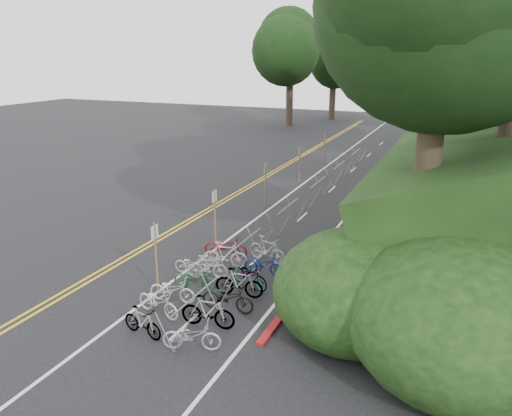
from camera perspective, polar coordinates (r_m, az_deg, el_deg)
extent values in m
plane|color=black|center=(19.21, -13.25, -8.50)|extent=(120.00, 120.00, 0.00)
cube|color=gold|center=(28.18, -4.88, 0.31)|extent=(0.12, 80.00, 0.01)
cube|color=gold|center=(28.04, -4.34, 0.24)|extent=(0.12, 80.00, 0.01)
cube|color=silver|center=(26.90, 1.06, -0.46)|extent=(0.12, 80.00, 0.01)
cube|color=silver|center=(25.70, 9.77, -1.58)|extent=(0.12, 80.00, 0.01)
cube|color=silver|center=(16.18, -8.37, -13.39)|extent=(0.10, 1.60, 0.01)
cube|color=silver|center=(20.94, 0.19, -5.76)|extent=(0.10, 1.60, 0.01)
cube|color=silver|center=(26.22, 5.32, -1.01)|extent=(0.10, 1.60, 0.01)
cube|color=silver|center=(31.76, 8.68, 2.13)|extent=(0.10, 1.60, 0.01)
cube|color=silver|center=(37.43, 11.04, 4.33)|extent=(0.10, 1.60, 0.01)
cube|color=silver|center=(43.20, 12.78, 5.93)|extent=(0.10, 1.60, 0.01)
cube|color=silver|center=(49.02, 14.12, 7.16)|extent=(0.10, 1.60, 0.01)
cube|color=maroon|center=(27.45, 11.78, -0.36)|extent=(0.25, 28.00, 0.10)
cube|color=#382819|center=(36.90, 16.06, 3.90)|extent=(1.40, 44.00, 0.16)
ellipsoid|color=#284C19|center=(18.53, 10.77, -5.78)|extent=(2.00, 2.80, 1.60)
ellipsoid|color=#284C19|center=(22.89, 15.58, -0.27)|extent=(2.60, 3.64, 2.08)
ellipsoid|color=#284C19|center=(28.47, 19.77, 3.66)|extent=(2.20, 3.08, 1.76)
ellipsoid|color=#284C19|center=(34.51, 18.12, 5.34)|extent=(3.00, 4.20, 2.40)
ellipsoid|color=#284C19|center=(40.32, 20.00, 7.02)|extent=(2.40, 3.36, 1.92)
ellipsoid|color=#284C19|center=(44.13, 22.15, 8.50)|extent=(2.80, 3.92, 2.24)
ellipsoid|color=#284C19|center=(21.36, 12.02, -3.10)|extent=(1.80, 2.52, 1.44)
ellipsoid|color=#284C19|center=(32.24, 21.82, 6.05)|extent=(3.20, 4.48, 2.56)
ellipsoid|color=black|center=(16.08, 11.61, -8.88)|extent=(5.28, 6.16, 3.52)
ellipsoid|color=black|center=(14.88, 22.40, -11.23)|extent=(6.24, 7.28, 4.16)
cylinder|color=#2D2319|center=(17.24, 18.85, 3.12)|extent=(0.83, 0.83, 6.12)
cylinder|color=#2D2319|center=(25.84, 24.40, 10.97)|extent=(0.88, 0.88, 7.06)
cylinder|color=#2D2319|center=(41.84, 26.40, 12.68)|extent=(0.85, 0.85, 6.59)
cylinder|color=#2D2319|center=(59.32, 3.85, 12.30)|extent=(0.83, 0.83, 6.12)
ellipsoid|color=black|center=(59.09, 3.96, 17.68)|extent=(8.37, 8.37, 7.95)
cylinder|color=#2D2319|center=(66.09, 8.73, 12.45)|extent=(0.80, 0.80, 5.65)
ellipsoid|color=black|center=(65.87, 8.93, 16.80)|extent=(7.32, 7.32, 6.96)
cylinder|color=gray|center=(15.45, -6.84, -9.88)|extent=(0.05, 2.92, 0.05)
cylinder|color=gray|center=(14.87, -10.39, -13.83)|extent=(0.60, 0.04, 1.17)
cylinder|color=gray|center=(14.61, -8.49, -14.35)|extent=(0.60, 0.04, 1.17)
cylinder|color=gray|center=(16.90, -5.29, -9.58)|extent=(0.60, 0.04, 1.17)
cylinder|color=gray|center=(16.66, -3.57, -9.95)|extent=(0.60, 0.04, 1.17)
cylinder|color=gray|center=(19.70, -1.21, -3.70)|extent=(0.05, 3.00, 0.05)
cylinder|color=gray|center=(18.87, -3.74, -6.60)|extent=(0.58, 0.04, 1.13)
cylinder|color=gray|center=(18.64, -2.20, -6.89)|extent=(0.58, 0.04, 1.13)
cylinder|color=gray|center=(21.21, -0.33, -3.80)|extent=(0.58, 0.04, 1.13)
cylinder|color=gray|center=(21.01, 1.07, -4.01)|extent=(0.58, 0.04, 1.13)
cylinder|color=gray|center=(24.09, 3.69, 0.23)|extent=(0.05, 3.00, 0.05)
cylinder|color=gray|center=(23.12, 1.84, -1.99)|extent=(0.58, 0.04, 1.13)
cylinder|color=gray|center=(22.93, 3.15, -2.17)|extent=(0.58, 0.04, 1.13)
cylinder|color=gray|center=(25.62, 4.13, -0.08)|extent=(0.58, 0.04, 1.13)
cylinder|color=gray|center=(25.45, 5.32, -0.23)|extent=(0.58, 0.04, 1.13)
cylinder|color=gray|center=(28.69, 7.05, 2.93)|extent=(0.05, 3.00, 0.05)
cylinder|color=gray|center=(27.62, 5.63, 1.18)|extent=(0.58, 0.04, 1.13)
cylinder|color=gray|center=(27.46, 6.74, 1.05)|extent=(0.58, 0.04, 1.13)
cylinder|color=gray|center=(30.21, 7.25, 2.53)|extent=(0.58, 0.04, 1.13)
cylinder|color=gray|center=(30.07, 8.28, 2.42)|extent=(0.58, 0.04, 1.13)
cylinder|color=gray|center=(33.40, 9.48, 4.87)|extent=(0.05, 3.00, 0.05)
cylinder|color=gray|center=(32.27, 8.35, 3.44)|extent=(0.58, 0.04, 1.13)
cylinder|color=gray|center=(32.14, 9.31, 3.34)|extent=(0.58, 0.04, 1.13)
cylinder|color=gray|center=(34.91, 9.55, 4.44)|extent=(0.58, 0.04, 1.13)
cylinder|color=gray|center=(34.79, 10.45, 4.35)|extent=(0.58, 0.04, 1.13)
cylinder|color=gray|center=(38.18, 11.32, 6.32)|extent=(0.05, 3.00, 0.05)
cylinder|color=gray|center=(37.01, 10.38, 5.12)|extent=(0.58, 0.04, 1.13)
cylinder|color=gray|center=(36.89, 11.23, 5.04)|extent=(0.58, 0.04, 1.13)
cylinder|color=gray|center=(39.69, 11.31, 5.89)|extent=(0.58, 0.04, 1.13)
cylinder|color=gray|center=(39.58, 12.10, 5.81)|extent=(0.58, 0.04, 1.13)
cylinder|color=brown|center=(17.98, -11.32, -5.62)|extent=(0.08, 0.08, 2.62)
cube|color=silver|center=(17.63, -11.50, -2.75)|extent=(0.02, 0.40, 0.50)
cylinder|color=brown|center=(22.36, -4.71, -0.89)|extent=(0.08, 0.08, 2.50)
cube|color=silver|center=(22.10, -4.77, 1.33)|extent=(0.02, 0.40, 0.50)
cylinder|color=brown|center=(27.58, 1.09, 2.69)|extent=(0.08, 0.08, 2.50)
cube|color=silver|center=(27.37, 1.10, 4.51)|extent=(0.02, 0.40, 0.50)
cylinder|color=brown|center=(33.07, 5.02, 5.10)|extent=(0.08, 0.08, 2.50)
cube|color=silver|center=(32.89, 5.06, 6.63)|extent=(0.02, 0.40, 0.50)
cylinder|color=brown|center=(38.71, 7.84, 6.79)|extent=(0.08, 0.08, 2.50)
cube|color=silver|center=(38.56, 7.89, 8.11)|extent=(0.02, 0.40, 0.50)
imported|color=#9E9EA3|center=(19.54, -7.34, -6.42)|extent=(0.57, 1.51, 0.79)
imported|color=slate|center=(15.78, -12.87, -12.58)|extent=(0.73, 1.60, 0.93)
imported|color=#9E9EA3|center=(14.89, -7.36, -14.27)|extent=(1.12, 1.82, 0.90)
imported|color=beige|center=(16.81, -11.11, -10.47)|extent=(1.01, 1.88, 0.94)
imported|color=slate|center=(15.88, -5.53, -11.69)|extent=(0.68, 1.83, 1.07)
imported|color=beige|center=(17.59, -9.55, -9.17)|extent=(0.77, 1.74, 0.89)
imported|color=black|center=(16.77, -3.25, -10.17)|extent=(0.73, 1.86, 0.96)
imported|color=#144C1E|center=(18.30, -7.01, -8.01)|extent=(0.75, 1.68, 0.86)
imported|color=slate|center=(17.64, -1.95, -8.52)|extent=(0.69, 1.80, 1.06)
imported|color=#9E9EA3|center=(19.06, -5.55, -6.74)|extent=(0.90, 1.62, 0.94)
imported|color=slate|center=(18.40, -0.70, -7.63)|extent=(1.20, 1.83, 0.91)
imported|color=#9E9EA3|center=(19.89, -3.55, -5.40)|extent=(0.96, 1.88, 1.09)
imported|color=navy|center=(19.34, 0.89, -6.46)|extent=(0.65, 1.62, 0.83)
imported|color=maroon|center=(20.90, -3.48, -4.41)|extent=(0.93, 1.93, 0.97)
imported|color=#9E9EA3|center=(20.37, 1.30, -4.80)|extent=(1.01, 1.89, 1.10)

